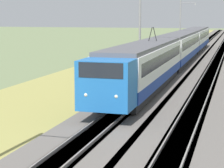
# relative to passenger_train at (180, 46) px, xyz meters

# --- Properties ---
(ballast_main) EXTENTS (240.00, 4.40, 0.30)m
(ballast_main) POSITION_rel_passenger_train_xyz_m (2.67, 0.00, -2.11)
(ballast_main) COLOR #605B56
(ballast_main) RESTS_ON ground
(ballast_adjacent) EXTENTS (240.00, 4.40, 0.30)m
(ballast_adjacent) POSITION_rel_passenger_train_xyz_m (2.67, -4.04, -2.11)
(ballast_adjacent) COLOR #605B56
(ballast_adjacent) RESTS_ON ground
(track_main) EXTENTS (240.00, 1.57, 0.45)m
(track_main) POSITION_rel_passenger_train_xyz_m (2.67, 0.00, -2.10)
(track_main) COLOR #4C4238
(track_main) RESTS_ON ground
(track_adjacent) EXTENTS (240.00, 1.57, 0.45)m
(track_adjacent) POSITION_rel_passenger_train_xyz_m (2.67, -4.04, -2.10)
(track_adjacent) COLOR #4C4238
(track_adjacent) RESTS_ON ground
(grass_verge) EXTENTS (240.00, 9.35, 0.12)m
(grass_verge) POSITION_rel_passenger_train_xyz_m (2.67, 6.30, -2.20)
(grass_verge) COLOR #99934C
(grass_verge) RESTS_ON ground
(passenger_train) EXTENTS (59.76, 2.85, 4.86)m
(passenger_train) POSITION_rel_passenger_train_xyz_m (0.00, 0.00, 0.00)
(passenger_train) COLOR blue
(passenger_train) RESTS_ON ground
(catenary_mast_mid) EXTENTS (0.22, 2.56, 8.91)m
(catenary_mast_mid) POSITION_rel_passenger_train_xyz_m (-7.44, 2.99, 2.34)
(catenary_mast_mid) COLOR slate
(catenary_mast_mid) RESTS_ON ground
(catenary_mast_far) EXTENTS (0.22, 2.56, 8.71)m
(catenary_mast_far) POSITION_rel_passenger_train_xyz_m (24.24, 2.99, 2.24)
(catenary_mast_far) COLOR slate
(catenary_mast_far) RESTS_ON ground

